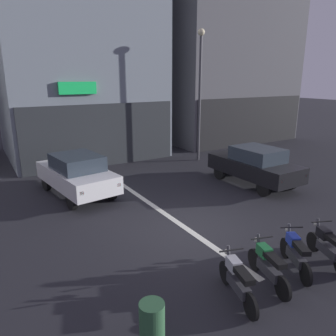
{
  "coord_description": "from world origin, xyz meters",
  "views": [
    {
      "loc": [
        -5.14,
        -7.36,
        4.47
      ],
      "look_at": [
        0.5,
        2.0,
        1.4
      ],
      "focal_mm": 34.51,
      "sensor_mm": 36.0,
      "label": 1
    }
  ],
  "objects_px": {
    "motorcycle_silver_row_leftmost": "(237,280)",
    "trash_bin": "(152,325)",
    "motorcycle_black_row_right_mid": "(327,246)",
    "car_black_parked_kerbside": "(255,165)",
    "car_white_crossing_near": "(77,173)",
    "motorcycle_blue_row_centre": "(295,253)",
    "motorcycle_green_row_left_mid": "(268,265)",
    "street_lamp": "(200,83)",
    "car_silver_down_street": "(106,138)"
  },
  "relations": [
    {
      "from": "motorcycle_silver_row_leftmost",
      "to": "motorcycle_green_row_left_mid",
      "type": "xyz_separation_m",
      "value": [
        0.96,
        0.05,
        0.0
      ]
    },
    {
      "from": "motorcycle_black_row_right_mid",
      "to": "car_white_crossing_near",
      "type": "bearing_deg",
      "value": 116.24
    },
    {
      "from": "car_black_parked_kerbside",
      "to": "trash_bin",
      "type": "height_order",
      "value": "car_black_parked_kerbside"
    },
    {
      "from": "street_lamp",
      "to": "motorcycle_black_row_right_mid",
      "type": "bearing_deg",
      "value": -108.8
    },
    {
      "from": "car_black_parked_kerbside",
      "to": "car_silver_down_street",
      "type": "distance_m",
      "value": 9.81
    },
    {
      "from": "motorcycle_green_row_left_mid",
      "to": "trash_bin",
      "type": "height_order",
      "value": "motorcycle_green_row_left_mid"
    },
    {
      "from": "car_black_parked_kerbside",
      "to": "trash_bin",
      "type": "relative_size",
      "value": 4.85
    },
    {
      "from": "car_black_parked_kerbside",
      "to": "motorcycle_blue_row_centre",
      "type": "relative_size",
      "value": 2.74
    },
    {
      "from": "car_black_parked_kerbside",
      "to": "car_silver_down_street",
      "type": "relative_size",
      "value": 0.96
    },
    {
      "from": "motorcycle_green_row_left_mid",
      "to": "trash_bin",
      "type": "distance_m",
      "value": 3.06
    },
    {
      "from": "motorcycle_green_row_left_mid",
      "to": "motorcycle_blue_row_centre",
      "type": "xyz_separation_m",
      "value": [
        0.96,
        0.03,
        0.0
      ]
    },
    {
      "from": "car_black_parked_kerbside",
      "to": "motorcycle_blue_row_centre",
      "type": "xyz_separation_m",
      "value": [
        -3.92,
        -5.19,
        -0.43
      ]
    },
    {
      "from": "car_silver_down_street",
      "to": "motorcycle_green_row_left_mid",
      "type": "bearing_deg",
      "value": -96.48
    },
    {
      "from": "car_white_crossing_near",
      "to": "motorcycle_black_row_right_mid",
      "type": "height_order",
      "value": "car_white_crossing_near"
    },
    {
      "from": "car_white_crossing_near",
      "to": "motorcycle_silver_row_leftmost",
      "type": "bearing_deg",
      "value": -82.35
    },
    {
      "from": "car_silver_down_street",
      "to": "motorcycle_green_row_left_mid",
      "type": "relative_size",
      "value": 2.64
    },
    {
      "from": "motorcycle_green_row_left_mid",
      "to": "motorcycle_blue_row_centre",
      "type": "distance_m",
      "value": 0.96
    },
    {
      "from": "motorcycle_silver_row_leftmost",
      "to": "motorcycle_black_row_right_mid",
      "type": "distance_m",
      "value": 2.88
    },
    {
      "from": "motorcycle_blue_row_centre",
      "to": "car_white_crossing_near",
      "type": "bearing_deg",
      "value": 110.91
    },
    {
      "from": "car_white_crossing_near",
      "to": "trash_bin",
      "type": "bearing_deg",
      "value": -97.3
    },
    {
      "from": "car_silver_down_street",
      "to": "motorcycle_blue_row_centre",
      "type": "relative_size",
      "value": 2.86
    },
    {
      "from": "motorcycle_green_row_left_mid",
      "to": "motorcycle_black_row_right_mid",
      "type": "relative_size",
      "value": 1.03
    },
    {
      "from": "car_black_parked_kerbside",
      "to": "trash_bin",
      "type": "xyz_separation_m",
      "value": [
        -7.94,
        -5.45,
        -0.46
      ]
    },
    {
      "from": "car_white_crossing_near",
      "to": "motorcycle_silver_row_leftmost",
      "type": "distance_m",
      "value": 7.96
    },
    {
      "from": "motorcycle_blue_row_centre",
      "to": "street_lamp",
      "type": "bearing_deg",
      "value": 66.08
    },
    {
      "from": "motorcycle_green_row_left_mid",
      "to": "motorcycle_blue_row_centre",
      "type": "relative_size",
      "value": 1.08
    },
    {
      "from": "motorcycle_silver_row_leftmost",
      "to": "motorcycle_blue_row_centre",
      "type": "xyz_separation_m",
      "value": [
        1.92,
        0.08,
        0.0
      ]
    },
    {
      "from": "trash_bin",
      "to": "motorcycle_blue_row_centre",
      "type": "bearing_deg",
      "value": 3.71
    },
    {
      "from": "car_white_crossing_near",
      "to": "motorcycle_black_row_right_mid",
      "type": "distance_m",
      "value": 8.92
    },
    {
      "from": "motorcycle_silver_row_leftmost",
      "to": "trash_bin",
      "type": "bearing_deg",
      "value": -175.11
    },
    {
      "from": "car_white_crossing_near",
      "to": "motorcycle_silver_row_leftmost",
      "type": "xyz_separation_m",
      "value": [
        1.06,
        -7.88,
        -0.43
      ]
    },
    {
      "from": "motorcycle_black_row_right_mid",
      "to": "car_black_parked_kerbside",
      "type": "bearing_deg",
      "value": 61.14
    },
    {
      "from": "motorcycle_silver_row_leftmost",
      "to": "trash_bin",
      "type": "relative_size",
      "value": 1.91
    },
    {
      "from": "trash_bin",
      "to": "car_silver_down_street",
      "type": "bearing_deg",
      "value": 72.29
    },
    {
      "from": "street_lamp",
      "to": "motorcycle_blue_row_centre",
      "type": "xyz_separation_m",
      "value": [
        -4.39,
        -9.9,
        -3.72
      ]
    },
    {
      "from": "street_lamp",
      "to": "trash_bin",
      "type": "relative_size",
      "value": 8.08
    },
    {
      "from": "car_black_parked_kerbside",
      "to": "street_lamp",
      "type": "xyz_separation_m",
      "value": [
        0.47,
        4.71,
        3.29
      ]
    },
    {
      "from": "motorcycle_silver_row_leftmost",
      "to": "motorcycle_blue_row_centre",
      "type": "bearing_deg",
      "value": 2.42
    },
    {
      "from": "motorcycle_silver_row_leftmost",
      "to": "motorcycle_black_row_right_mid",
      "type": "height_order",
      "value": "same"
    },
    {
      "from": "motorcycle_silver_row_leftmost",
      "to": "motorcycle_blue_row_centre",
      "type": "relative_size",
      "value": 1.08
    },
    {
      "from": "street_lamp",
      "to": "motorcycle_green_row_left_mid",
      "type": "height_order",
      "value": "street_lamp"
    },
    {
      "from": "car_silver_down_street",
      "to": "trash_bin",
      "type": "distance_m",
      "value": 15.45
    },
    {
      "from": "street_lamp",
      "to": "motorcycle_blue_row_centre",
      "type": "relative_size",
      "value": 4.57
    },
    {
      "from": "motorcycle_black_row_right_mid",
      "to": "motorcycle_silver_row_leftmost",
      "type": "bearing_deg",
      "value": 177.87
    },
    {
      "from": "car_black_parked_kerbside",
      "to": "motorcycle_blue_row_centre",
      "type": "distance_m",
      "value": 6.52
    },
    {
      "from": "motorcycle_green_row_left_mid",
      "to": "motorcycle_black_row_right_mid",
      "type": "bearing_deg",
      "value": -4.72
    },
    {
      "from": "car_white_crossing_near",
      "to": "motorcycle_blue_row_centre",
      "type": "relative_size",
      "value": 2.86
    },
    {
      "from": "street_lamp",
      "to": "motorcycle_green_row_left_mid",
      "type": "xyz_separation_m",
      "value": [
        -5.35,
        -9.93,
        -3.72
      ]
    },
    {
      "from": "street_lamp",
      "to": "motorcycle_silver_row_leftmost",
      "type": "relative_size",
      "value": 4.23
    },
    {
      "from": "car_silver_down_street",
      "to": "car_black_parked_kerbside",
      "type": "bearing_deg",
      "value": -70.73
    }
  ]
}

